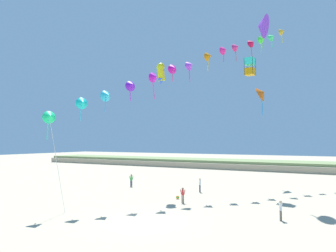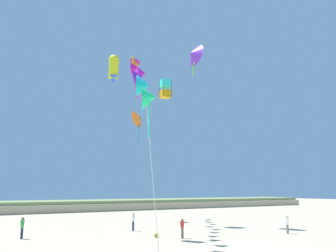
# 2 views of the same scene
# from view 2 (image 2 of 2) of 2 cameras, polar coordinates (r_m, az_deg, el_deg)

# --- Properties ---
(ground_plane) EXTENTS (240.00, 240.00, 0.00)m
(ground_plane) POSITION_cam_2_polar(r_m,az_deg,el_deg) (23.77, 13.37, -19.03)
(ground_plane) COLOR tan
(dune_ridge) EXTENTS (120.00, 11.71, 1.84)m
(dune_ridge) POSITION_cam_2_polar(r_m,az_deg,el_deg) (67.23, -18.51, -12.11)
(dune_ridge) COLOR tan
(dune_ridge) RESTS_ON ground
(person_near_left) EXTENTS (0.53, 0.22, 1.51)m
(person_near_left) POSITION_cam_2_polar(r_m,az_deg,el_deg) (29.07, 2.30, -15.88)
(person_near_left) COLOR #726656
(person_near_left) RESTS_ON ground
(person_near_right) EXTENTS (0.23, 0.59, 1.67)m
(person_near_right) POSITION_cam_2_polar(r_m,az_deg,el_deg) (34.36, -5.60, -14.81)
(person_near_right) COLOR #282D4C
(person_near_right) RESTS_ON ground
(person_mid_center) EXTENTS (0.44, 0.49, 1.65)m
(person_mid_center) POSITION_cam_2_polar(r_m,az_deg,el_deg) (30.94, -22.34, -14.66)
(person_mid_center) COLOR #282D4C
(person_mid_center) RESTS_ON ground
(person_far_left) EXTENTS (0.23, 0.54, 1.55)m
(person_far_left) POSITION_cam_2_polar(r_m,az_deg,el_deg) (33.68, 18.58, -14.56)
(person_far_left) COLOR #726656
(person_far_left) RESTS_ON ground
(kite_banner_string) EXTENTS (16.33, 33.12, 24.09)m
(kite_banner_string) POSITION_cam_2_polar(r_m,az_deg,el_deg) (36.51, -5.08, 9.32)
(kite_banner_string) COLOR #1AE783
(large_kite_low_lead) EXTENTS (1.60, 2.70, 3.91)m
(large_kite_low_lead) POSITION_cam_2_polar(r_m,az_deg,el_deg) (41.27, 4.12, 11.43)
(large_kite_low_lead) COLOR purple
(large_kite_mid_trail) EXTENTS (1.83, 2.36, 4.20)m
(large_kite_mid_trail) POSITION_cam_2_polar(r_m,az_deg,el_deg) (46.46, -4.74, 1.19)
(large_kite_mid_trail) COLOR #D85F13
(large_kite_high_solo) EXTENTS (1.09, 1.36, 2.57)m
(large_kite_high_solo) POSITION_cam_2_polar(r_m,az_deg,el_deg) (31.74, -8.70, 9.22)
(large_kite_high_solo) COLOR #CDDA19
(large_kite_outer_drift) EXTENTS (1.21, 1.21, 2.14)m
(large_kite_outer_drift) POSITION_cam_2_polar(r_m,az_deg,el_deg) (41.24, -0.43, 5.98)
(large_kite_outer_drift) COLOR #CF920C
(beach_ball) EXTENTS (0.36, 0.36, 0.36)m
(beach_ball) POSITION_cam_2_polar(r_m,az_deg,el_deg) (29.80, -1.89, -17.09)
(beach_ball) COLOR orange
(beach_ball) RESTS_ON ground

